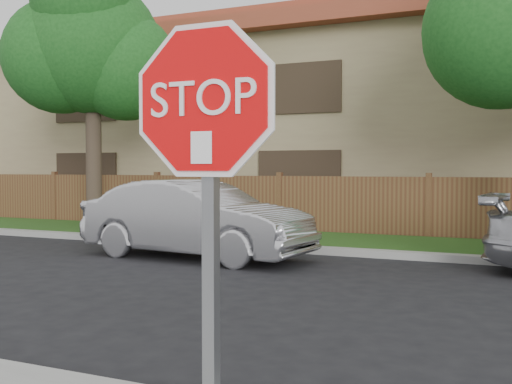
% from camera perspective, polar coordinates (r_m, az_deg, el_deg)
% --- Properties ---
extents(far_curb, '(70.00, 0.30, 0.15)m').
position_cam_1_polar(far_curb, '(12.42, 14.02, -5.87)').
color(far_curb, gray).
rests_on(far_curb, ground).
extents(grass_strip, '(70.00, 3.00, 0.12)m').
position_cam_1_polar(grass_strip, '(14.03, 15.18, -5.00)').
color(grass_strip, '#1E4714').
rests_on(grass_strip, ground).
extents(fence, '(70.00, 0.12, 1.60)m').
position_cam_1_polar(fence, '(15.54, 16.11, -1.56)').
color(fence, '#53301D').
rests_on(fence, ground).
extents(apartment_building, '(35.20, 9.20, 7.20)m').
position_cam_1_polar(apartment_building, '(21.13, 18.28, 6.83)').
color(apartment_building, '#95825C').
rests_on(apartment_building, ground).
extents(tree_left, '(4.80, 3.90, 7.78)m').
position_cam_1_polar(tree_left, '(17.81, -15.53, 13.23)').
color(tree_left, '#382B21').
rests_on(tree_left, ground).
extents(stop_sign, '(1.01, 0.13, 2.55)m').
position_cam_1_polar(stop_sign, '(2.83, -4.78, 2.18)').
color(stop_sign, gray).
rests_on(stop_sign, sidewalk_near).
extents(sedan_left, '(4.95, 2.13, 1.58)m').
position_cam_1_polar(sedan_left, '(12.16, -5.74, -2.58)').
color(sedan_left, '#BCBBC0').
rests_on(sedan_left, ground).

